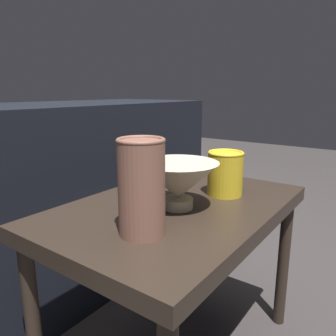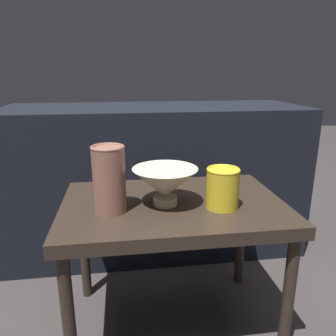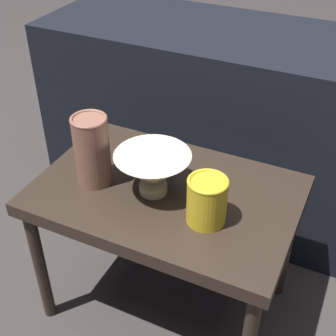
{
  "view_description": "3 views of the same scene",
  "coord_description": "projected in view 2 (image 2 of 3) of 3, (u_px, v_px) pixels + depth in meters",
  "views": [
    {
      "loc": [
        -0.68,
        -0.46,
        0.76
      ],
      "look_at": [
        -0.04,
        0.0,
        0.58
      ],
      "focal_mm": 35.0,
      "sensor_mm": 36.0,
      "label": 1
    },
    {
      "loc": [
        -0.15,
        -0.97,
        0.88
      ],
      "look_at": [
        -0.02,
        0.0,
        0.58
      ],
      "focal_mm": 35.0,
      "sensor_mm": 36.0,
      "label": 2
    },
    {
      "loc": [
        0.43,
        -0.89,
        1.27
      ],
      "look_at": [
        0.0,
        0.0,
        0.54
      ],
      "focal_mm": 50.0,
      "sensor_mm": 36.0,
      "label": 3
    }
  ],
  "objects": [
    {
      "name": "table",
      "position": [
        173.0,
        217.0,
        1.07
      ],
      "size": [
        0.71,
        0.47,
        0.47
      ],
      "color": "#2D231C",
      "rests_on": "ground_plane"
    },
    {
      "name": "couch_backdrop",
      "position": [
        155.0,
        178.0,
        1.65
      ],
      "size": [
        1.42,
        0.5,
        0.71
      ],
      "color": "black",
      "rests_on": "ground_plane"
    },
    {
      "name": "vase_textured_left",
      "position": [
        109.0,
        178.0,
        0.95
      ],
      "size": [
        0.1,
        0.1,
        0.2
      ],
      "color": "brown",
      "rests_on": "table"
    },
    {
      "name": "vase_colorful_right",
      "position": [
        223.0,
        187.0,
        0.99
      ],
      "size": [
        0.1,
        0.1,
        0.13
      ],
      "color": "gold",
      "rests_on": "table"
    },
    {
      "name": "ground_plane",
      "position": [
        172.0,
        322.0,
        1.19
      ],
      "size": [
        8.0,
        8.0,
        0.0
      ],
      "primitive_type": "plane",
      "color": "#383333"
    },
    {
      "name": "bowl",
      "position": [
        165.0,
        183.0,
        1.01
      ],
      "size": [
        0.2,
        0.2,
        0.12
      ],
      "color": "beige",
      "rests_on": "table"
    }
  ]
}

